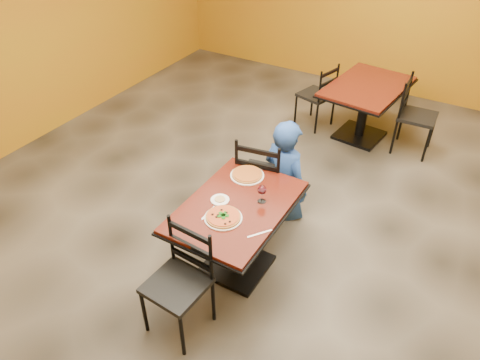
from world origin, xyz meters
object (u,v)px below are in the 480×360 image
Objects in this scene: pizza_main at (223,216)px; plate_far at (247,175)px; plate_main at (223,218)px; chair_main_far at (263,177)px; diner at (286,168)px; side_plate at (220,200)px; chair_main_near at (177,286)px; table_main at (237,222)px; chair_second_left at (316,95)px; pizza_far at (247,174)px; table_second at (365,99)px; chair_second_right at (418,117)px; wine_glass at (262,193)px.

pizza_main is 0.92× the size of plate_far.
plate_main is at bearing -78.62° from plate_far.
diner is (0.15, 0.21, 0.04)m from chair_main_far.
plate_far is at bearing 101.38° from pizza_main.
diner is 3.48× the size of plate_far.
chair_main_far is 0.82m from side_plate.
chair_main_near is 3.34× the size of pizza_main.
chair_second_left is at bearing 98.83° from table_main.
pizza_main and pizza_far have the same top height.
pizza_main is at bearing -78.62° from plate_far.
pizza_far is at bearing -98.13° from table_second.
table_main is 0.79m from chair_main_near.
chair_main_near is at bearing 163.11° from chair_second_right.
table_main is at bearing 106.50° from diner.
chair_main_near is 3.39× the size of pizza_far.
pizza_far is at bearing 96.48° from chair_main_near.
table_main is 1.28× the size of chair_second_right.
pizza_far is 0.43m from side_plate.
diner is at bearing 152.70° from chair_second_right.
pizza_far is at bearing 94.01° from diner.
table_main is 0.47m from pizza_far.
chair_main_near reaches higher than pizza_main.
chair_second_right is 3.22m from pizza_main.
chair_second_right is at bearing 72.57° from table_main.
table_second is 4.81× the size of pizza_main.
plate_main is (-0.00, -0.20, 0.20)m from table_main.
diner is 0.62m from plate_far.
table_second is at bearing 85.72° from pizza_main.
chair_second_right is 3.44× the size of pizza_far.
table_second is at bearing 89.19° from chair_main_near.
chair_second_left is at bearing 97.41° from plate_far.
plate_far is (0.02, -0.36, 0.25)m from chair_main_far.
pizza_main reaches higher than plate_far.
chair_main_far is at bearing -99.96° from table_second.
wine_glass reaches higher than pizza_far.
chair_main_near reaches higher than plate_far.
table_main is at bearing 91.34° from chair_main_far.
chair_second_right reaches higher than plate_far.
plate_main is at bearing 87.12° from chair_main_near.
chair_second_left is at bearing -91.02° from chair_main_far.
chair_second_left is 3.19× the size of pizza_far.
diner reaches higher than wine_glass.
diner is (-0.90, -1.90, 0.06)m from chair_second_right.
table_second is 1.53× the size of chair_second_left.
chair_main_near is 0.94× the size of chair_main_far.
table_second is at bearing 81.87° from plate_far.
diner reaches higher than pizza_main.
chair_second_left is at bearing -59.86° from diner.
chair_main_near is at bearing -96.74° from plate_main.
table_main is 4.39× the size of pizza_far.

